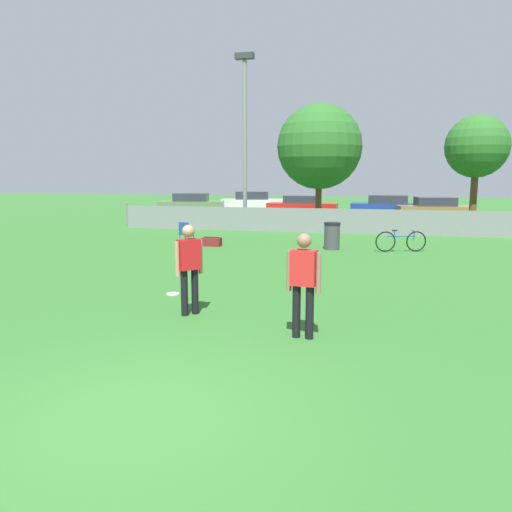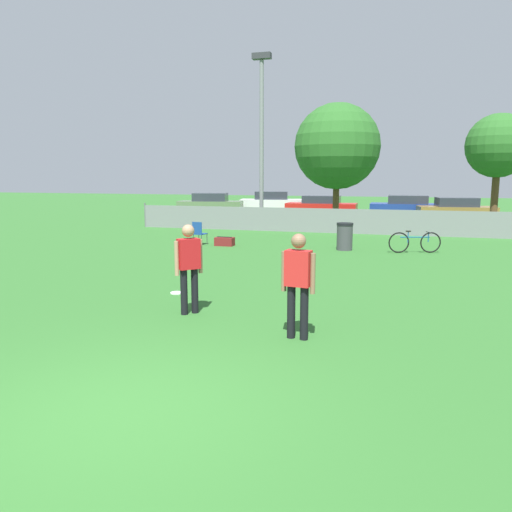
% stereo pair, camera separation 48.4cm
% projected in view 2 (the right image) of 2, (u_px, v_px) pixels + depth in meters
% --- Properties ---
extents(ground_plane, '(120.00, 120.00, 0.00)m').
position_uv_depth(ground_plane, '(117.00, 415.00, 5.35)').
color(ground_plane, '#2D6628').
extents(fence_backline, '(19.55, 0.07, 1.21)m').
position_uv_depth(fence_backline, '(340.00, 221.00, 22.27)').
color(fence_backline, gray).
rests_on(fence_backline, ground_plane).
extents(light_pole, '(0.90, 0.36, 8.29)m').
position_uv_depth(light_pole, '(262.00, 127.00, 24.10)').
color(light_pole, gray).
rests_on(light_pole, ground_plane).
extents(tree_near_pole, '(4.34, 4.34, 6.20)m').
position_uv_depth(tree_near_pole, '(337.00, 147.00, 25.30)').
color(tree_near_pole, brown).
rests_on(tree_near_pole, ground_plane).
extents(tree_far_right, '(2.85, 2.85, 5.31)m').
position_uv_depth(tree_far_right, '(498.00, 146.00, 22.29)').
color(tree_far_right, brown).
rests_on(tree_far_right, ground_plane).
extents(player_thrower_red, '(0.42, 0.44, 1.67)m').
position_uv_depth(player_thrower_red, '(189.00, 262.00, 9.14)').
color(player_thrower_red, black).
rests_on(player_thrower_red, ground_plane).
extents(player_defender_red, '(0.55, 0.27, 1.67)m').
position_uv_depth(player_defender_red, '(298.00, 278.00, 7.71)').
color(player_defender_red, black).
rests_on(player_defender_red, ground_plane).
extents(frisbee_disc, '(0.27, 0.27, 0.03)m').
position_uv_depth(frisbee_disc, '(177.00, 293.00, 10.88)').
color(frisbee_disc, white).
rests_on(frisbee_disc, ground_plane).
extents(folding_chair_sideline, '(0.48, 0.48, 0.86)m').
position_uv_depth(folding_chair_sideline, '(199.00, 232.00, 18.54)').
color(folding_chair_sideline, '#333338').
rests_on(folding_chair_sideline, ground_plane).
extents(bicycle_sideline, '(1.69, 0.65, 0.75)m').
position_uv_depth(bicycle_sideline, '(415.00, 242.00, 16.59)').
color(bicycle_sideline, black).
rests_on(bicycle_sideline, ground_plane).
extents(trash_bin, '(0.57, 0.57, 0.94)m').
position_uv_depth(trash_bin, '(345.00, 236.00, 17.23)').
color(trash_bin, '#3F3F44').
rests_on(trash_bin, ground_plane).
extents(gear_bag_sideline, '(0.69, 0.38, 0.33)m').
position_uv_depth(gear_bag_sideline, '(225.00, 242.00, 18.34)').
color(gear_bag_sideline, maroon).
rests_on(gear_bag_sideline, ground_plane).
extents(parked_car_olive, '(4.48, 2.57, 1.43)m').
position_uv_depth(parked_car_olive, '(210.00, 204.00, 33.19)').
color(parked_car_olive, black).
rests_on(parked_car_olive, ground_plane).
extents(parked_car_white, '(4.59, 2.65, 1.48)m').
position_uv_depth(parked_car_white, '(272.00, 202.00, 35.02)').
color(parked_car_white, black).
rests_on(parked_car_white, ground_plane).
extents(parked_car_red, '(4.48, 1.77, 1.31)m').
position_uv_depth(parked_car_red, '(321.00, 206.00, 31.93)').
color(parked_car_red, black).
rests_on(parked_car_red, ground_plane).
extents(parked_car_blue, '(4.46, 1.92, 1.39)m').
position_uv_depth(parked_car_blue, '(408.00, 207.00, 30.36)').
color(parked_car_blue, black).
rests_on(parked_car_blue, ground_plane).
extents(parked_car_tan, '(4.30, 2.32, 1.35)m').
position_uv_depth(parked_car_tan, '(456.00, 210.00, 28.03)').
color(parked_car_tan, black).
rests_on(parked_car_tan, ground_plane).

